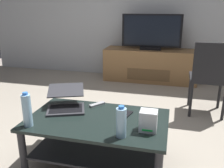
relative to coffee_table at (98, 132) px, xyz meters
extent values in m
plane|color=#9E9384|center=(0.00, 0.35, -0.29)|extent=(7.68, 7.68, 0.00)
cube|color=silver|center=(0.00, 2.93, 1.11)|extent=(6.40, 0.12, 2.80)
cube|color=black|center=(0.00, 0.00, 0.12)|extent=(1.17, 0.70, 0.03)
cube|color=#2D2D33|center=(0.00, 0.00, -0.15)|extent=(1.03, 0.62, 0.02)
cylinder|color=#2D2D33|center=(-0.54, -0.30, -0.09)|extent=(0.06, 0.06, 0.39)
cylinder|color=#2D2D33|center=(-0.54, 0.30, -0.09)|extent=(0.06, 0.06, 0.39)
cylinder|color=#2D2D33|center=(0.54, 0.30, -0.09)|extent=(0.06, 0.06, 0.39)
cube|color=olive|center=(0.18, 2.61, 0.00)|extent=(1.65, 0.51, 0.58)
cube|color=brown|center=(0.18, 2.35, -0.12)|extent=(0.74, 0.01, 0.20)
cube|color=black|center=(0.18, 2.59, 0.31)|extent=(0.36, 0.20, 0.05)
cube|color=black|center=(0.18, 2.59, 0.62)|extent=(1.04, 0.04, 0.56)
cube|color=black|center=(0.18, 2.56, 0.62)|extent=(0.97, 0.01, 0.51)
cube|color=black|center=(1.02, 1.36, 0.17)|extent=(0.45, 0.45, 0.04)
cube|color=black|center=(1.02, 1.16, 0.40)|extent=(0.42, 0.04, 0.47)
cylinder|color=black|center=(1.22, 1.54, -0.07)|extent=(0.04, 0.04, 0.44)
cylinder|color=black|center=(0.84, 1.55, -0.07)|extent=(0.04, 0.04, 0.44)
cylinder|color=black|center=(1.21, 1.16, -0.07)|extent=(0.04, 0.04, 0.44)
cylinder|color=black|center=(0.83, 1.17, -0.07)|extent=(0.04, 0.04, 0.44)
cube|color=#333338|center=(-0.33, 0.09, 0.14)|extent=(0.40, 0.36, 0.02)
cube|color=black|center=(-0.33, 0.09, 0.15)|extent=(0.34, 0.29, 0.00)
cube|color=#333338|center=(-0.38, 0.23, 0.27)|extent=(0.40, 0.36, 0.06)
cube|color=#3F8CD8|center=(-0.38, 0.23, 0.27)|extent=(0.36, 0.32, 0.05)
cube|color=silver|center=(0.43, -0.10, 0.21)|extent=(0.13, 0.11, 0.16)
cube|color=#19D84C|center=(0.43, -0.15, 0.16)|extent=(0.08, 0.00, 0.01)
cylinder|color=#99C6E5|center=(0.26, -0.24, 0.24)|extent=(0.08, 0.08, 0.22)
cylinder|color=blue|center=(0.26, -0.24, 0.36)|extent=(0.04, 0.04, 0.02)
cylinder|color=#99C6E5|center=(-0.49, -0.26, 0.26)|extent=(0.07, 0.07, 0.26)
cylinder|color=blue|center=(-0.49, -0.26, 0.40)|extent=(0.04, 0.04, 0.02)
cube|color=black|center=(0.22, 0.14, 0.13)|extent=(0.10, 0.15, 0.01)
cube|color=#99999E|center=(-0.09, 0.27, 0.14)|extent=(0.13, 0.15, 0.02)
camera|label=1|loc=(0.58, -1.77, 1.04)|focal=39.01mm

